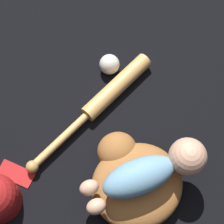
% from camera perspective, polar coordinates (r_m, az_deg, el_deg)
% --- Properties ---
extents(ground_plane, '(6.00, 6.00, 0.00)m').
position_cam_1_polar(ground_plane, '(1.26, 3.84, -14.15)').
color(ground_plane, black).
extents(baseball_glove, '(0.35, 0.37, 0.11)m').
position_cam_1_polar(baseball_glove, '(1.22, 3.29, -10.14)').
color(baseball_glove, '#935B2D').
rests_on(baseball_glove, ground).
extents(baby_figure, '(0.40, 0.14, 0.12)m').
position_cam_1_polar(baby_figure, '(1.13, 6.49, -8.84)').
color(baby_figure, '#6693B2').
rests_on(baby_figure, baseball_glove).
extents(baseball_bat, '(0.53, 0.33, 0.06)m').
position_cam_1_polar(baseball_bat, '(1.35, -1.03, 2.20)').
color(baseball_bat, tan).
rests_on(baseball_bat, ground).
extents(baseball, '(0.08, 0.08, 0.08)m').
position_cam_1_polar(baseball, '(1.41, -0.40, 7.26)').
color(baseball, silver).
rests_on(baseball, ground).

